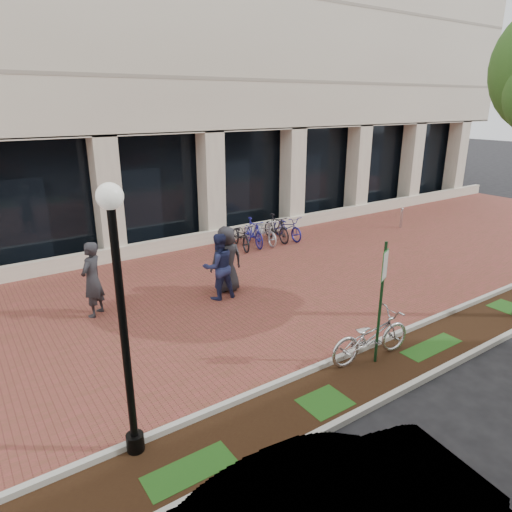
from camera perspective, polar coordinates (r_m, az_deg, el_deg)
ground at (r=13.38m, az=-2.57°, el=-4.27°), size 120.00×120.00×0.00m
brick_plaza at (r=13.37m, az=-2.57°, el=-4.25°), size 40.00×9.00×0.01m
planting_strip at (r=9.82m, az=14.43°, el=-14.03°), size 40.00×1.50×0.01m
curb_plaza_side at (r=10.21m, az=11.26°, el=-12.04°), size 40.00×0.12×0.12m
curb_street_side at (r=9.41m, az=17.98°, el=-15.57°), size 40.00×0.12×0.12m
parking_sign at (r=9.47m, az=15.53°, el=-3.99°), size 0.34×0.07×2.66m
lamppost at (r=6.75m, az=-16.43°, el=-6.82°), size 0.36×0.36×4.24m
locked_bicycle at (r=10.06m, az=14.14°, el=-9.68°), size 2.09×0.91×1.07m
pedestrian_left at (r=12.19m, az=-19.79°, el=-2.78°), size 0.84×0.83×1.96m
pedestrian_mid at (r=12.54m, az=-4.69°, el=-1.31°), size 0.97×0.79×1.87m
pedestrian_right at (r=13.01m, az=-3.70°, el=-0.42°), size 1.01×0.73×1.93m
bollard at (r=20.84m, az=17.72°, el=4.60°), size 0.12×0.12×0.89m
bike_rack_cluster at (r=17.62m, az=1.13°, el=3.15°), size 3.05×1.90×1.05m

